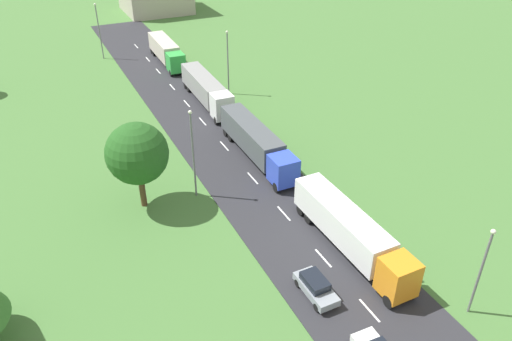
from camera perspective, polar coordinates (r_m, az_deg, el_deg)
The scene contains 12 objects.
road at distance 47.01m, azimuth 2.37°, elevation -4.03°, with size 10.00×140.00×0.06m, color #2B2B30.
lane_marking_centre at distance 43.84m, azimuth 5.17°, elevation -7.12°, with size 0.16×118.85×0.01m.
truck_lead at distance 41.38m, azimuth 10.80°, elevation -6.80°, with size 2.63×13.97×3.44m.
truck_second at distance 53.40m, azimuth 0.05°, elevation 3.36°, with size 2.59×14.66×3.50m.
truck_third at distance 66.96m, azimuth -5.74°, elevation 9.30°, with size 2.88×14.34×3.56m.
truck_fourth at distance 82.91m, azimuth -10.30°, elevation 13.40°, with size 2.79×13.18×3.49m.
car_second at distance 37.97m, azimuth 6.88°, elevation -13.12°, with size 1.76×4.01×1.51m.
lamppost_lead at distance 37.49m, azimuth 24.55°, elevation -10.13°, with size 0.36×0.36×7.50m.
lamppost_second at distance 46.13m, azimuth -7.26°, elevation 2.32°, with size 0.36×0.36×9.06m.
lamppost_third at distance 68.97m, azimuth -3.26°, elevation 12.61°, with size 0.36×0.36×8.89m.
lamppost_fourth at distance 86.79m, azimuth -17.63°, elevation 15.30°, with size 0.36×0.36×8.98m.
tree_birch at distance 45.31m, azimuth -13.52°, elevation 1.90°, with size 5.67×5.67×8.45m.
Camera 1 is at (-18.28, -8.99, 27.49)m, focal length 34.76 mm.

